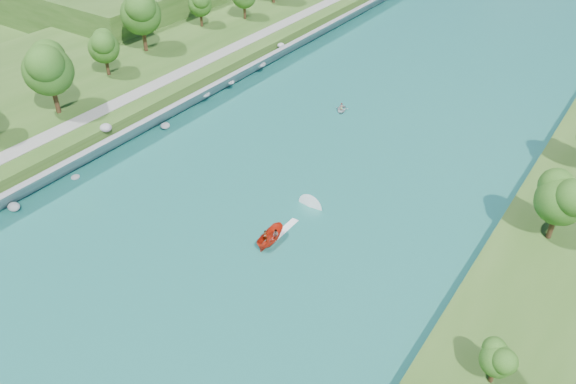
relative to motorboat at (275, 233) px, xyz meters
The scene contains 8 objects.
ground 10.44m from the motorboat, 123.64° to the right, with size 260.00×260.00×0.00m, color #2D5119.
river_water 12.75m from the motorboat, 116.94° to the left, with size 55.00×240.00×0.10m, color #185C5C.
berm_west 56.91m from the motorboat, 168.50° to the left, with size 45.00×240.00×3.50m, color #2D5119.
riprap_bank 33.34m from the motorboat, 161.51° to the left, with size 4.41×236.00×4.43m.
riverside_path 40.00m from the motorboat, 163.49° to the left, with size 3.00×200.00×0.10m, color gray.
trees_west 48.17m from the motorboat, behind, with size 16.87×149.86×13.58m.
motorboat is the anchor object (origin of this frame).
raft 35.22m from the motorboat, 107.17° to the left, with size 3.05×3.54×1.47m.
Camera 1 is at (36.86, -33.58, 44.15)m, focal length 35.00 mm.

